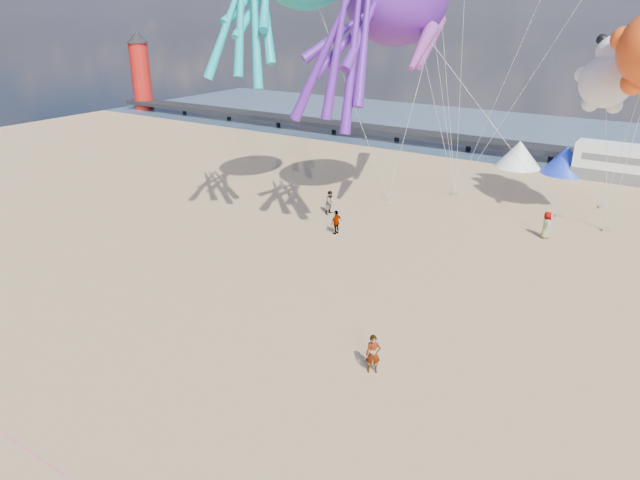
{
  "coord_description": "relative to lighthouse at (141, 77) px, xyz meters",
  "views": [
    {
      "loc": [
        10.36,
        -12.0,
        13.2
      ],
      "look_at": [
        -1.3,
        6.0,
        4.54
      ],
      "focal_mm": 32.0,
      "sensor_mm": 36.0,
      "label": 1
    }
  ],
  "objects": [
    {
      "name": "sandbag_c",
      "position": [
        63.28,
        -17.31,
        -4.39
      ],
      "size": [
        0.5,
        0.35,
        0.22
      ],
      "primitive_type": "cube",
      "color": "gray",
      "rests_on": "ground"
    },
    {
      "name": "kite_panda",
      "position": [
        61.31,
        -14.56,
        4.47
      ],
      "size": [
        4.49,
        4.29,
        5.7
      ],
      "primitive_type": null,
      "rotation": [
        0.0,
        0.0,
        -0.13
      ],
      "color": "white"
    },
    {
      "name": "water",
      "position": [
        56.0,
        11.0,
        -4.48
      ],
      "size": [
        120.0,
        120.0,
        0.0
      ],
      "primitive_type": "plane",
      "color": "#354B65",
      "rests_on": "ground"
    },
    {
      "name": "beachgoer_3",
      "position": [
        48.89,
        -27.12,
        -3.72
      ],
      "size": [
        0.76,
        1.1,
        1.56
      ],
      "primitive_type": "imported",
      "rotation": [
        0.0,
        0.0,
        4.52
      ],
      "color": "#7F6659",
      "rests_on": "ground"
    },
    {
      "name": "beachgoer_0",
      "position": [
        60.18,
        -20.65,
        -3.64
      ],
      "size": [
        0.63,
        0.74,
        1.72
      ],
      "primitive_type": "imported",
      "rotation": [
        0.0,
        0.0,
        1.99
      ],
      "color": "#7F6659",
      "rests_on": "ground"
    },
    {
      "name": "tent_white",
      "position": [
        54.0,
        -4.0,
        -3.3
      ],
      "size": [
        4.0,
        4.0,
        2.4
      ],
      "primitive_type": "cone",
      "color": "white",
      "rests_on": "ground"
    },
    {
      "name": "sandbag_e",
      "position": [
        52.41,
        -15.41,
        -4.39
      ],
      "size": [
        0.5,
        0.35,
        0.22
      ],
      "primitive_type": "cube",
      "color": "gray",
      "rests_on": "ground"
    },
    {
      "name": "sandbag_a",
      "position": [
        48.59,
        -19.23,
        -4.39
      ],
      "size": [
        0.5,
        0.35,
        0.22
      ],
      "primitive_type": "cube",
      "color": "gray",
      "rests_on": "ground"
    },
    {
      "name": "tent_blue",
      "position": [
        58.0,
        -4.0,
        -3.3
      ],
      "size": [
        4.0,
        4.0,
        2.4
      ],
      "primitive_type": "cone",
      "color": "#1933CC",
      "rests_on": "ground"
    },
    {
      "name": "windsock_left",
      "position": [
        50.04,
        -16.79,
        6.65
      ],
      "size": [
        3.02,
        8.02,
        7.99
      ],
      "primitive_type": null,
      "rotation": [
        0.0,
        0.0,
        0.25
      ],
      "color": "red"
    },
    {
      "name": "sandbag_d",
      "position": [
        62.35,
        -12.41,
        -4.39
      ],
      "size": [
        0.5,
        0.35,
        0.22
      ],
      "primitive_type": "cube",
      "color": "gray",
      "rests_on": "ground"
    },
    {
      "name": "sandbag_b",
      "position": [
        60.15,
        -16.04,
        -4.39
      ],
      "size": [
        0.5,
        0.35,
        0.22
      ],
      "primitive_type": "cube",
      "color": "gray",
      "rests_on": "ground"
    },
    {
      "name": "windsock_right",
      "position": [
        52.67,
        -24.22,
        6.72
      ],
      "size": [
        1.45,
        4.35,
        4.27
      ],
      "primitive_type": null,
      "rotation": [
        0.0,
        0.0,
        0.13
      ],
      "color": "red"
    },
    {
      "name": "standing_person",
      "position": [
        57.85,
        -39.06,
        -3.69
      ],
      "size": [
        0.7,
        0.63,
        1.61
      ],
      "primitive_type": "imported",
      "rotation": [
        0.0,
        0.0,
        0.53
      ],
      "color": "tan",
      "rests_on": "ground"
    },
    {
      "name": "ground",
      "position": [
        56.0,
        -44.0,
        -4.5
      ],
      "size": [
        120.0,
        120.0,
        0.0
      ],
      "primitive_type": "plane",
      "color": "tan",
      "rests_on": "ground"
    },
    {
      "name": "motorhome_0",
      "position": [
        62.0,
        -4.0,
        -3.0
      ],
      "size": [
        6.6,
        2.5,
        3.0
      ],
      "primitive_type": "cube",
      "color": "silver",
      "rests_on": "ground"
    },
    {
      "name": "pier",
      "position": [
        28.0,
        0.0,
        -3.5
      ],
      "size": [
        60.0,
        3.0,
        0.5
      ],
      "primitive_type": "cube",
      "color": "black",
      "rests_on": "ground"
    },
    {
      "name": "beachgoer_1",
      "position": [
        46.53,
        -24.04,
        -3.67
      ],
      "size": [
        0.65,
        0.88,
        1.66
      ],
      "primitive_type": "imported",
      "rotation": [
        0.0,
        0.0,
        1.42
      ],
      "color": "#7F6659",
      "rests_on": "ground"
    },
    {
      "name": "lighthouse",
      "position": [
        0.0,
        0.0,
        0.0
      ],
      "size": [
        2.6,
        2.6,
        9.0
      ],
      "primitive_type": "cylinder",
      "color": "#A5140F",
      "rests_on": "ground"
    }
  ]
}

